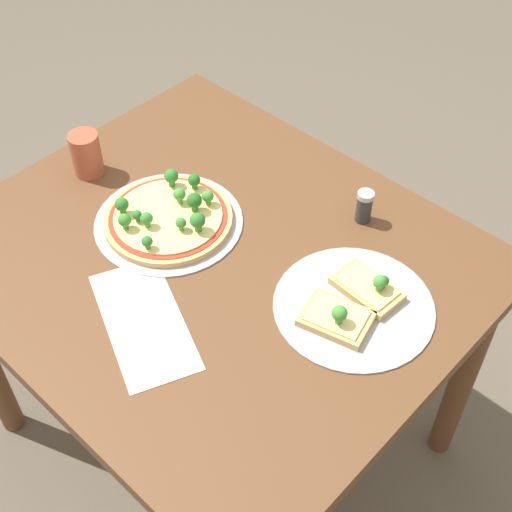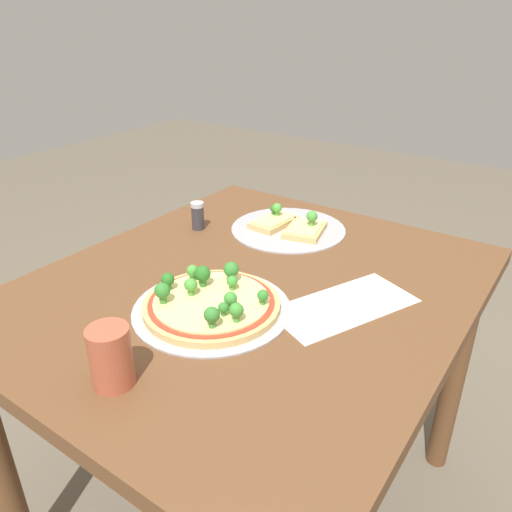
{
  "view_description": "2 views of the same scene",
  "coord_description": "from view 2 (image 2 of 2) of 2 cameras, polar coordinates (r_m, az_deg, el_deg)",
  "views": [
    {
      "loc": [
        -0.76,
        0.68,
        1.8
      ],
      "look_at": [
        -0.08,
        -0.04,
        0.75
      ],
      "focal_mm": 50.0,
      "sensor_mm": 36.0,
      "label": 1
    },
    {
      "loc": [
        0.79,
        0.57,
        1.28
      ],
      "look_at": [
        -0.08,
        -0.04,
        0.75
      ],
      "focal_mm": 35.0,
      "sensor_mm": 36.0,
      "label": 2
    }
  ],
  "objects": [
    {
      "name": "ground_plane",
      "position": [
        1.61,
        -0.47,
        -26.39
      ],
      "size": [
        8.0,
        8.0,
        0.0
      ],
      "primitive_type": "plane",
      "color": "brown"
    },
    {
      "name": "dining_table",
      "position": [
        1.17,
        -0.58,
        -7.41
      ],
      "size": [
        1.04,
        0.9,
        0.73
      ],
      "color": "brown",
      "rests_on": "ground_plane"
    },
    {
      "name": "pizza_tray_whole",
      "position": [
        1.02,
        -5.12,
        -5.34
      ],
      "size": [
        0.32,
        0.32,
        0.07
      ],
      "color": "#A3A3A8",
      "rests_on": "dining_table"
    },
    {
      "name": "pizza_tray_slice",
      "position": [
        1.38,
        3.84,
        3.4
      ],
      "size": [
        0.32,
        0.32,
        0.07
      ],
      "color": "#A3A3A8",
      "rests_on": "dining_table"
    },
    {
      "name": "drinking_cup",
      "position": [
        0.84,
        -16.25,
        -10.99
      ],
      "size": [
        0.07,
        0.07,
        0.11
      ],
      "primitive_type": "cylinder",
      "color": "#AD5138",
      "rests_on": "dining_table"
    },
    {
      "name": "condiment_shaker",
      "position": [
        1.38,
        -6.68,
        4.61
      ],
      "size": [
        0.04,
        0.04,
        0.08
      ],
      "color": "#333338",
      "rests_on": "dining_table"
    },
    {
      "name": "paper_menu",
      "position": [
        1.05,
        10.02,
        -5.59
      ],
      "size": [
        0.33,
        0.25,
        0.0
      ],
      "primitive_type": "cube",
      "rotation": [
        0.0,
        0.0,
        -0.42
      ],
      "color": "white",
      "rests_on": "dining_table"
    }
  ]
}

